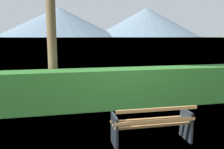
# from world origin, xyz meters

# --- Properties ---
(ground_plane) EXTENTS (1400.00, 1400.00, 0.00)m
(ground_plane) POSITION_xyz_m (0.00, 0.00, 0.00)
(ground_plane) COLOR #567A38
(water_surface) EXTENTS (620.00, 620.00, 0.00)m
(water_surface) POSITION_xyz_m (0.00, 306.18, 0.00)
(water_surface) COLOR #6B8EA3
(water_surface) RESTS_ON ground_plane
(park_bench) EXTENTS (1.72, 0.59, 0.87)m
(park_bench) POSITION_xyz_m (-0.00, -0.06, 0.43)
(park_bench) COLOR #A0703F
(park_bench) RESTS_ON ground_plane
(hedge_row) EXTENTS (11.69, 0.87, 1.25)m
(hedge_row) POSITION_xyz_m (0.00, 2.71, 0.62)
(hedge_row) COLOR #2D6B28
(hedge_row) RESTS_ON ground_plane
(distant_hills) EXTENTS (731.29, 326.07, 72.87)m
(distant_hills) POSITION_xyz_m (13.16, 565.16, 33.59)
(distant_hills) COLOR slate
(distant_hills) RESTS_ON ground_plane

